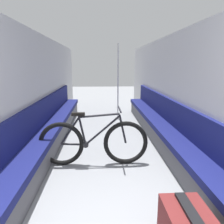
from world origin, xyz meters
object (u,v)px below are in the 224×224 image
Objects in this scene: bench_seat_row_left at (52,128)px; bicycle at (94,142)px; grab_pole_near at (118,83)px; bench_seat_row_right at (160,126)px.

bicycle reaches higher than bench_seat_row_left.
bench_seat_row_left is 3.41× the size of bicycle.
grab_pole_near reaches higher than bicycle.
bench_seat_row_right is 2.73× the size of grab_pole_near.
bench_seat_row_left is 1.00× the size of bench_seat_row_right.
grab_pole_near is at bearing 51.63° from bench_seat_row_left.
bench_seat_row_left is at bearing 180.00° from bench_seat_row_right.
bench_seat_row_right is at bearing 0.00° from bench_seat_row_left.
bench_seat_row_right is at bearing 51.15° from bicycle.
bench_seat_row_left is 2.52m from grab_pole_near.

